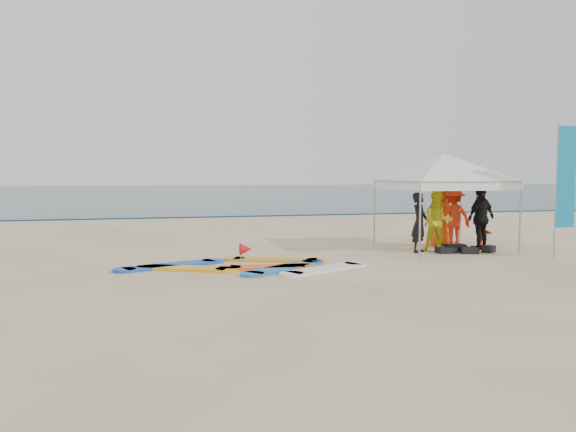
# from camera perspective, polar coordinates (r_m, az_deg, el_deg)

# --- Properties ---
(ground) EXTENTS (120.00, 120.00, 0.00)m
(ground) POSITION_cam_1_polar(r_m,az_deg,el_deg) (11.76, 5.23, -6.72)
(ground) COLOR beige
(ground) RESTS_ON ground
(ocean) EXTENTS (160.00, 84.00, 0.08)m
(ocean) POSITION_cam_1_polar(r_m,az_deg,el_deg) (71.02, -11.10, 2.40)
(ocean) COLOR #0C2633
(ocean) RESTS_ON ground
(shoreline_foam) EXTENTS (160.00, 1.20, 0.01)m
(shoreline_foam) POSITION_cam_1_polar(r_m,az_deg,el_deg) (29.42, -6.64, -0.13)
(shoreline_foam) COLOR silver
(shoreline_foam) RESTS_ON ground
(person_black_a) EXTENTS (0.74, 0.73, 1.72)m
(person_black_a) POSITION_cam_1_polar(r_m,az_deg,el_deg) (16.46, 13.20, -0.65)
(person_black_a) COLOR black
(person_black_a) RESTS_ON ground
(person_yellow) EXTENTS (1.02, 0.91, 1.74)m
(person_yellow) POSITION_cam_1_polar(r_m,az_deg,el_deg) (16.82, 14.96, -0.55)
(person_yellow) COLOR yellow
(person_yellow) RESTS_ON ground
(person_orange_a) EXTENTS (1.22, 0.73, 1.85)m
(person_orange_a) POSITION_cam_1_polar(r_m,az_deg,el_deg) (17.84, 16.43, -0.13)
(person_orange_a) COLOR red
(person_orange_a) RESTS_ON ground
(person_black_b) EXTENTS (1.21, 0.83, 1.91)m
(person_black_b) POSITION_cam_1_polar(r_m,az_deg,el_deg) (17.48, 19.01, -0.18)
(person_black_b) COLOR black
(person_black_b) RESTS_ON ground
(person_orange_b) EXTENTS (1.00, 0.69, 1.95)m
(person_orange_b) POSITION_cam_1_polar(r_m,az_deg,el_deg) (18.10, 15.21, 0.11)
(person_orange_b) COLOR orange
(person_orange_b) RESTS_ON ground
(person_seated) EXTENTS (0.36, 0.81, 0.84)m
(person_seated) POSITION_cam_1_polar(r_m,az_deg,el_deg) (18.36, 19.20, -1.65)
(person_seated) COLOR #D14412
(person_seated) RESTS_ON ground
(canopy_tent) EXTENTS (4.31, 4.31, 3.25)m
(canopy_tent) POSITION_cam_1_polar(r_m,az_deg,el_deg) (17.23, 15.54, 6.09)
(canopy_tent) COLOR #A5A5A8
(canopy_tent) RESTS_ON ground
(feather_flag) EXTENTS (0.61, 0.04, 3.61)m
(feather_flag) POSITION_cam_1_polar(r_m,az_deg,el_deg) (16.56, 26.33, 3.44)
(feather_flag) COLOR #A5A5A8
(feather_flag) RESTS_ON ground
(marker_pennant) EXTENTS (0.28, 0.28, 0.64)m
(marker_pennant) POSITION_cam_1_polar(r_m,az_deg,el_deg) (13.11, -4.30, -3.38)
(marker_pennant) COLOR #A5A5A8
(marker_pennant) RESTS_ON ground
(gear_pile) EXTENTS (1.72, 0.85, 0.22)m
(gear_pile) POSITION_cam_1_polar(r_m,az_deg,el_deg) (16.81, 17.14, -3.25)
(gear_pile) COLOR black
(gear_pile) RESTS_ON ground
(surfboard_spread) EXTENTS (5.69, 3.00, 0.07)m
(surfboard_spread) POSITION_cam_1_polar(r_m,az_deg,el_deg) (13.54, -3.77, -5.11)
(surfboard_spread) COLOR #226DB6
(surfboard_spread) RESTS_ON ground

